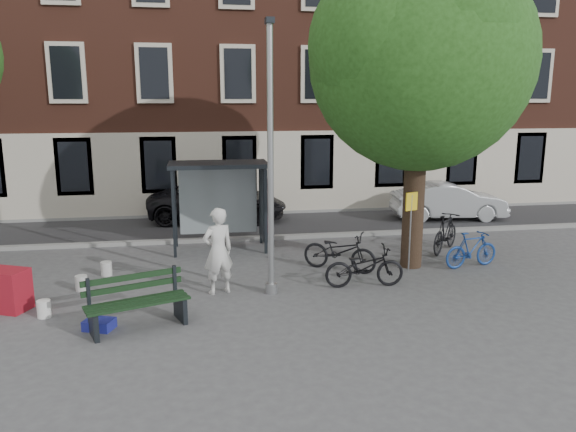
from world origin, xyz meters
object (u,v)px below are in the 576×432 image
(lamppost, at_px, (271,175))
(painter, at_px, (218,251))
(bench, at_px, (137,304))
(red_stand, at_px, (6,290))
(bus_shelter, at_px, (232,185))
(car_silver, at_px, (449,201))
(notice_sign, at_px, (411,213))
(car_dark, at_px, (218,202))
(bike_a, at_px, (364,267))
(bike_c, at_px, (340,251))
(bike_d, at_px, (445,233))
(bike_b, at_px, (472,249))

(lamppost, xyz_separation_m, painter, (-1.20, 0.22, -1.77))
(bench, xyz_separation_m, red_stand, (-2.85, 1.40, -0.02))
(bus_shelter, distance_m, car_silver, 8.78)
(notice_sign, bearing_deg, car_dark, 105.77)
(bus_shelter, xyz_separation_m, red_stand, (-5.12, -4.22, -1.47))
(bike_a, bearing_deg, car_dark, 23.94)
(bike_c, relative_size, notice_sign, 0.96)
(lamppost, distance_m, painter, 2.15)
(bench, relative_size, bike_c, 1.05)
(painter, bearing_deg, car_silver, -163.89)
(bus_shelter, relative_size, car_silver, 0.69)
(lamppost, relative_size, notice_sign, 2.93)
(lamppost, bearing_deg, bike_c, 35.82)
(car_silver, bearing_deg, bike_a, 148.04)
(bike_d, bearing_deg, bike_c, 63.86)
(bike_a, xyz_separation_m, bike_d, (3.28, 2.65, 0.07))
(bus_shelter, bearing_deg, notice_sign, -33.97)
(lamppost, relative_size, bike_a, 3.21)
(painter, height_order, bike_c, painter)
(notice_sign, bearing_deg, bike_b, -17.36)
(bike_c, distance_m, red_stand, 7.88)
(bike_b, bearing_deg, car_silver, -31.19)
(red_stand, bearing_deg, bench, -26.19)
(bench, height_order, bike_c, bike_c)
(bike_a, bearing_deg, notice_sign, -53.29)
(bench, relative_size, car_dark, 0.42)
(lamppost, relative_size, bike_c, 3.06)
(bench, bearing_deg, bike_c, 11.10)
(bike_b, bearing_deg, lamppost, 89.98)
(bench, xyz_separation_m, bike_c, (4.87, 2.96, 0.05))
(bench, xyz_separation_m, bike_d, (8.41, 4.26, 0.09))
(bike_d, xyz_separation_m, car_silver, (2.06, 4.22, 0.12))
(bike_c, height_order, red_stand, bike_c)
(red_stand, bearing_deg, lamppost, 1.14)
(lamppost, height_order, bike_b, lamppost)
(painter, relative_size, red_stand, 2.25)
(bike_b, bearing_deg, bike_a, 96.09)
(red_stand, bearing_deg, bike_a, 1.51)
(lamppost, distance_m, bench, 3.99)
(lamppost, bearing_deg, bike_b, 11.79)
(painter, bearing_deg, bike_c, 179.59)
(lamppost, relative_size, bench, 2.92)
(bus_shelter, height_order, bike_c, bus_shelter)
(bike_b, distance_m, bike_d, 1.59)
(bike_d, height_order, car_silver, car_silver)
(bike_c, relative_size, red_stand, 2.22)
(bike_c, bearing_deg, car_silver, -11.12)
(bike_d, bearing_deg, bike_b, 134.22)
(notice_sign, bearing_deg, red_stand, 169.44)
(lamppost, distance_m, red_stand, 6.18)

